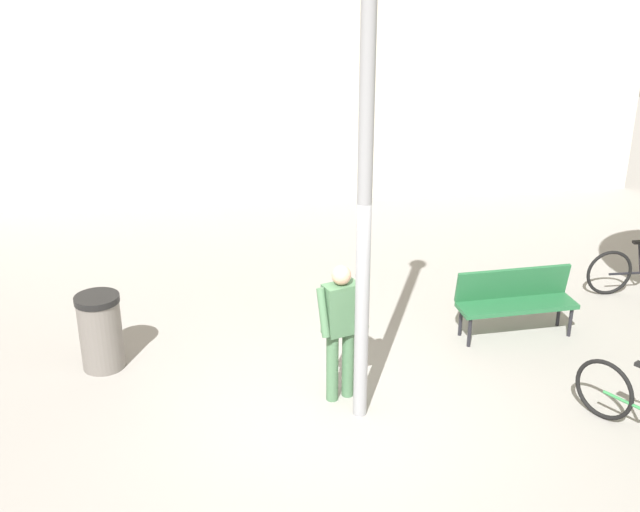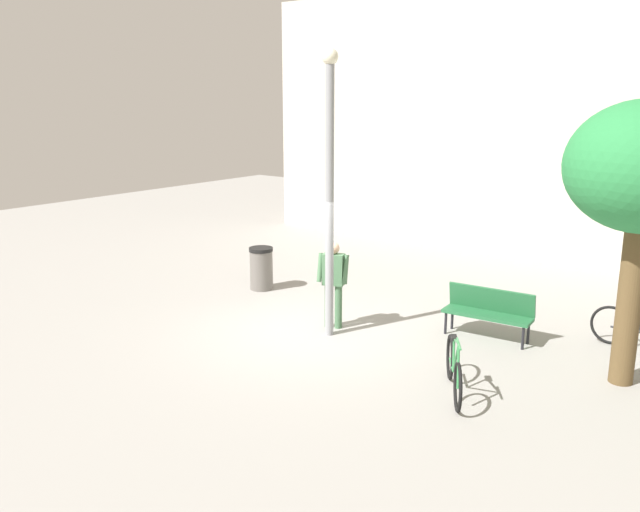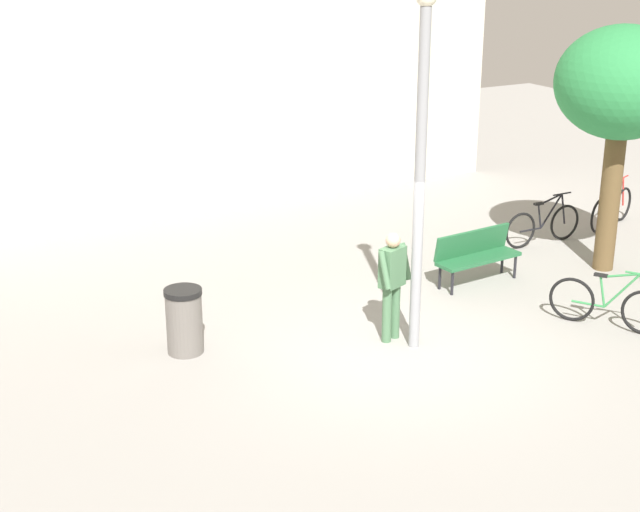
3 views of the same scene
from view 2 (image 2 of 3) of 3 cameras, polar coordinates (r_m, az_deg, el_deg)
The scene contains 7 objects.
ground_plane at distance 12.46m, azimuth -0.46°, elevation -6.64°, with size 36.00×36.00×0.00m, color gray.
building_facade at distance 19.48m, azimuth 16.15°, elevation 11.10°, with size 14.99×2.00×7.24m, color beige.
lamppost at distance 11.69m, azimuth 0.84°, elevation 6.32°, with size 0.28×0.28×5.11m.
person_by_lamppost at distance 12.44m, azimuth 1.17°, elevation -1.99°, with size 0.63×0.43×1.67m.
park_bench at distance 12.43m, azimuth 14.37°, elevation -4.46°, with size 1.63×0.59×0.92m.
bicycle_green at distance 10.10m, azimuth 11.50°, elevation -9.60°, with size 1.01×1.56×0.97m.
trash_bin at distance 15.11m, azimuth -5.09°, elevation -1.06°, with size 0.55×0.55×0.98m.
Camera 2 is at (7.19, -9.20, 4.34)m, focal length 37.03 mm.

